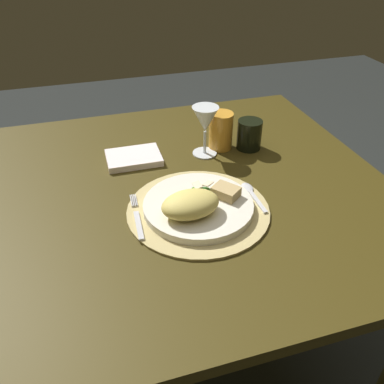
{
  "coord_description": "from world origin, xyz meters",
  "views": [
    {
      "loc": [
        -0.15,
        -0.81,
        1.31
      ],
      "look_at": [
        0.07,
        -0.06,
        0.77
      ],
      "focal_mm": 37.43,
      "sensor_mm": 36.0,
      "label": 1
    }
  ],
  "objects_px": {
    "amber_tumbler": "(221,131)",
    "dark_tumbler": "(249,135)",
    "fork": "(137,218)",
    "spoon": "(251,192)",
    "napkin": "(134,158)",
    "wine_glass": "(205,121)",
    "dinner_plate": "(198,206)",
    "dining_table": "(160,226)"
  },
  "relations": [
    {
      "from": "amber_tumbler",
      "to": "dark_tumbler",
      "type": "bearing_deg",
      "value": -18.56
    },
    {
      "from": "fork",
      "to": "spoon",
      "type": "distance_m",
      "value": 0.28
    },
    {
      "from": "fork",
      "to": "spoon",
      "type": "bearing_deg",
      "value": 4.46
    },
    {
      "from": "fork",
      "to": "amber_tumbler",
      "type": "xyz_separation_m",
      "value": [
        0.29,
        0.27,
        0.05
      ]
    },
    {
      "from": "spoon",
      "to": "fork",
      "type": "bearing_deg",
      "value": -175.54
    },
    {
      "from": "fork",
      "to": "dark_tumbler",
      "type": "xyz_separation_m",
      "value": [
        0.37,
        0.25,
        0.03
      ]
    },
    {
      "from": "amber_tumbler",
      "to": "dark_tumbler",
      "type": "xyz_separation_m",
      "value": [
        0.08,
        -0.03,
        -0.01
      ]
    },
    {
      "from": "spoon",
      "to": "amber_tumbler",
      "type": "height_order",
      "value": "amber_tumbler"
    },
    {
      "from": "dark_tumbler",
      "to": "napkin",
      "type": "bearing_deg",
      "value": 176.1
    },
    {
      "from": "wine_glass",
      "to": "dark_tumbler",
      "type": "xyz_separation_m",
      "value": [
        0.13,
        -0.0,
        -0.06
      ]
    },
    {
      "from": "dinner_plate",
      "to": "fork",
      "type": "relative_size",
      "value": 1.53
    },
    {
      "from": "dining_table",
      "to": "amber_tumbler",
      "type": "relative_size",
      "value": 10.92
    },
    {
      "from": "spoon",
      "to": "wine_glass",
      "type": "xyz_separation_m",
      "value": [
        -0.04,
        0.23,
        0.09
      ]
    },
    {
      "from": "dining_table",
      "to": "dark_tumbler",
      "type": "height_order",
      "value": "dark_tumbler"
    },
    {
      "from": "dinner_plate",
      "to": "spoon",
      "type": "distance_m",
      "value": 0.14
    },
    {
      "from": "dining_table",
      "to": "spoon",
      "type": "relative_size",
      "value": 9.13
    },
    {
      "from": "wine_glass",
      "to": "dark_tumbler",
      "type": "distance_m",
      "value": 0.15
    },
    {
      "from": "napkin",
      "to": "wine_glass",
      "type": "bearing_deg",
      "value": -5.77
    },
    {
      "from": "dinner_plate",
      "to": "napkin",
      "type": "bearing_deg",
      "value": 110.89
    },
    {
      "from": "wine_glass",
      "to": "dining_table",
      "type": "bearing_deg",
      "value": -140.03
    },
    {
      "from": "fork",
      "to": "dark_tumbler",
      "type": "distance_m",
      "value": 0.45
    },
    {
      "from": "dining_table",
      "to": "spoon",
      "type": "height_order",
      "value": "spoon"
    },
    {
      "from": "spoon",
      "to": "amber_tumbler",
      "type": "distance_m",
      "value": 0.25
    },
    {
      "from": "fork",
      "to": "napkin",
      "type": "bearing_deg",
      "value": 81.85
    },
    {
      "from": "dinner_plate",
      "to": "fork",
      "type": "xyz_separation_m",
      "value": [
        -0.14,
        0.0,
        -0.01
      ]
    },
    {
      "from": "dining_table",
      "to": "amber_tumbler",
      "type": "xyz_separation_m",
      "value": [
        0.22,
        0.16,
        0.17
      ]
    },
    {
      "from": "spoon",
      "to": "dark_tumbler",
      "type": "bearing_deg",
      "value": 68.04
    },
    {
      "from": "fork",
      "to": "napkin",
      "type": "distance_m",
      "value": 0.27
    },
    {
      "from": "dinner_plate",
      "to": "spoon",
      "type": "relative_size",
      "value": 1.98
    },
    {
      "from": "napkin",
      "to": "spoon",
      "type": "bearing_deg",
      "value": -45.09
    },
    {
      "from": "wine_glass",
      "to": "amber_tumbler",
      "type": "distance_m",
      "value": 0.08
    },
    {
      "from": "dark_tumbler",
      "to": "dining_table",
      "type": "bearing_deg",
      "value": -155.44
    },
    {
      "from": "amber_tumbler",
      "to": "fork",
      "type": "bearing_deg",
      "value": -137.39
    },
    {
      "from": "wine_glass",
      "to": "dark_tumbler",
      "type": "bearing_deg",
      "value": -1.1
    },
    {
      "from": "napkin",
      "to": "dark_tumbler",
      "type": "distance_m",
      "value": 0.34
    },
    {
      "from": "dark_tumbler",
      "to": "dinner_plate",
      "type": "bearing_deg",
      "value": -133.06
    },
    {
      "from": "fork",
      "to": "wine_glass",
      "type": "bearing_deg",
      "value": 45.99
    },
    {
      "from": "wine_glass",
      "to": "amber_tumbler",
      "type": "relative_size",
      "value": 1.33
    },
    {
      "from": "dining_table",
      "to": "dinner_plate",
      "type": "bearing_deg",
      "value": -57.6
    },
    {
      "from": "dinner_plate",
      "to": "fork",
      "type": "distance_m",
      "value": 0.14
    },
    {
      "from": "spoon",
      "to": "wine_glass",
      "type": "relative_size",
      "value": 0.9
    },
    {
      "from": "dinner_plate",
      "to": "amber_tumbler",
      "type": "relative_size",
      "value": 2.36
    }
  ]
}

